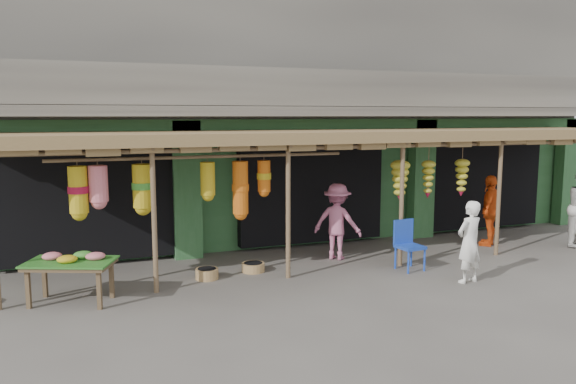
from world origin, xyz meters
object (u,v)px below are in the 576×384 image
object	(u,v)px
flower_table	(71,263)
person_front	(469,242)
person_vendor	(490,210)
person_shopper	(337,221)
blue_chair	(407,242)

from	to	relation	value
flower_table	person_front	size ratio (longest dim) A/B	1.04
person_vendor	person_shopper	distance (m)	3.98
flower_table	person_vendor	xyz separation A→B (m)	(9.38, 0.89, 0.17)
blue_chair	person_vendor	xyz separation A→B (m)	(3.01, 1.10, 0.29)
blue_chair	person_front	bearing A→B (deg)	-71.54
flower_table	person_front	bearing A→B (deg)	11.13
person_front	person_shopper	world-z (taller)	person_shopper
flower_table	person_shopper	world-z (taller)	person_shopper
blue_chair	person_front	xyz separation A→B (m)	(0.56, -1.21, 0.21)
blue_chair	person_front	distance (m)	1.35
flower_table	person_vendor	world-z (taller)	person_vendor
blue_chair	person_front	size ratio (longest dim) A/B	0.65
person_front	person_shopper	size ratio (longest dim) A/B	0.94
blue_chair	person_shopper	bearing A→B (deg)	121.43
person_vendor	person_shopper	size ratio (longest dim) A/B	1.03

